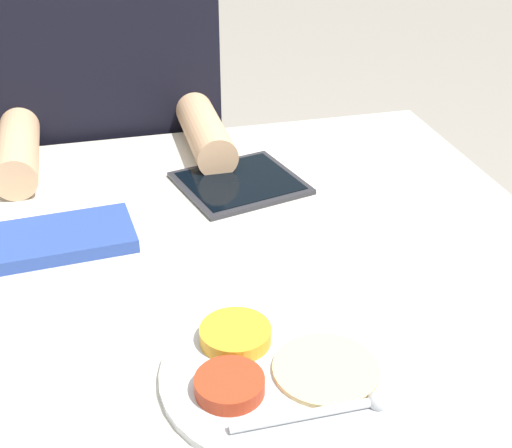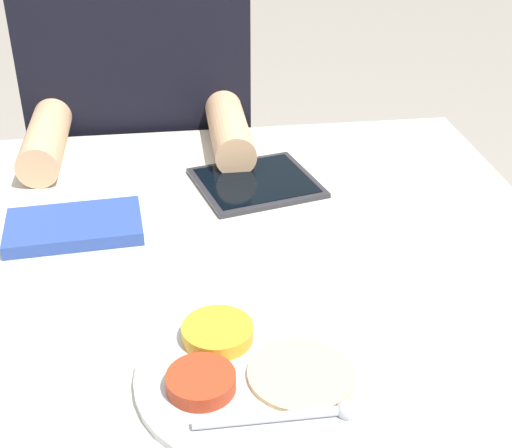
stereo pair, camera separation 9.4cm
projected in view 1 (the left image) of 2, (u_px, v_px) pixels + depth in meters
dining_table at (237, 441)px, 1.16m from camera, size 0.95×0.91×0.71m
thali_tray at (275, 371)px, 0.77m from camera, size 0.27×0.27×0.03m
red_notebook at (64, 238)px, 1.01m from camera, size 0.20×0.13×0.02m
tablet_device at (240, 183)px, 1.17m from camera, size 0.22×0.21×0.01m
person_diner at (115, 184)px, 1.51m from camera, size 0.43×0.44×1.20m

